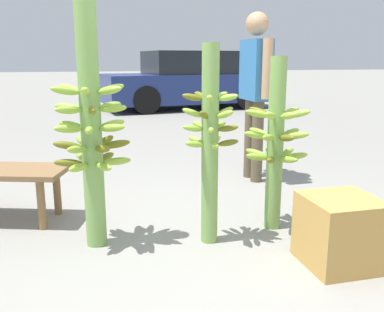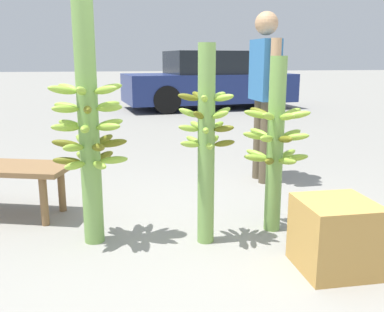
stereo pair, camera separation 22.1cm
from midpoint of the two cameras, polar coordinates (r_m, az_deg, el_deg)
The scene contains 7 objects.
ground_plane at distance 2.80m, azimuth 3.66°, elevation -13.91°, with size 80.00×80.00×0.00m, color gray.
banana_stalk_left at distance 2.90m, azimuth -11.54°, elevation 4.25°, with size 0.51×0.51×1.69m.
banana_stalk_center at distance 2.87m, azimuth 4.12°, elevation 1.95°, with size 0.39×0.39×1.36m.
banana_stalk_right at distance 3.16m, azimuth 13.01°, elevation 1.72°, with size 0.48×0.48×1.28m.
vendor_person at distance 4.44m, azimuth 11.06°, elevation 9.63°, with size 0.23×0.63×1.71m.
parked_car at distance 11.06m, azimuth 2.98°, elevation 9.96°, with size 4.40×2.33×1.43m.
produce_crate at distance 2.80m, azimuth 20.73°, elevation -9.92°, with size 0.43×0.43×0.43m.
Camera 2 is at (-0.50, -2.45, 1.26)m, focal length 40.00 mm.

